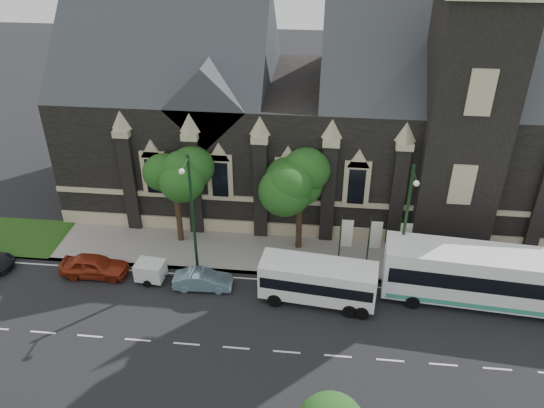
# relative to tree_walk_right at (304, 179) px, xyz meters

# --- Properties ---
(ground) EXTENTS (160.00, 160.00, 0.00)m
(ground) POSITION_rel_tree_walk_right_xyz_m (-3.21, -10.71, -5.82)
(ground) COLOR black
(ground) RESTS_ON ground
(sidewalk) EXTENTS (80.00, 5.00, 0.15)m
(sidewalk) POSITION_rel_tree_walk_right_xyz_m (-3.21, -1.21, -5.74)
(sidewalk) COLOR gray
(sidewalk) RESTS_ON ground
(museum) EXTENTS (40.00, 17.70, 29.90)m
(museum) POSITION_rel_tree_walk_right_xyz_m (1.90, 8.07, 2.35)
(museum) COLOR black
(museum) RESTS_ON ground
(tree_walk_right) EXTENTS (4.08, 4.08, 7.80)m
(tree_walk_right) POSITION_rel_tree_walk_right_xyz_m (0.00, 0.00, 0.00)
(tree_walk_right) COLOR black
(tree_walk_right) RESTS_ON ground
(tree_walk_left) EXTENTS (3.91, 3.91, 7.64)m
(tree_walk_left) POSITION_rel_tree_walk_right_xyz_m (-9.01, -0.01, -0.08)
(tree_walk_left) COLOR black
(tree_walk_left) RESTS_ON ground
(street_lamp_near) EXTENTS (0.36, 1.88, 9.00)m
(street_lamp_near) POSITION_rel_tree_walk_right_xyz_m (6.79, -3.62, -0.71)
(street_lamp_near) COLOR #163219
(street_lamp_near) RESTS_ON ground
(street_lamp_mid) EXTENTS (0.36, 1.88, 9.00)m
(street_lamp_mid) POSITION_rel_tree_walk_right_xyz_m (-7.21, -3.62, -0.71)
(street_lamp_mid) COLOR #163219
(street_lamp_mid) RESTS_ON ground
(banner_flag_left) EXTENTS (0.90, 0.10, 4.00)m
(banner_flag_left) POSITION_rel_tree_walk_right_xyz_m (3.08, -1.71, -3.43)
(banner_flag_left) COLOR #163219
(banner_flag_left) RESTS_ON ground
(banner_flag_center) EXTENTS (0.90, 0.10, 4.00)m
(banner_flag_center) POSITION_rel_tree_walk_right_xyz_m (5.08, -1.71, -3.43)
(banner_flag_center) COLOR #163219
(banner_flag_center) RESTS_ON ground
(banner_flag_right) EXTENTS (0.90, 0.10, 4.00)m
(banner_flag_right) POSITION_rel_tree_walk_right_xyz_m (7.08, -1.71, -3.43)
(banner_flag_right) COLOR #163219
(banner_flag_right) RESTS_ON ground
(tour_coach) EXTENTS (13.65, 4.01, 3.92)m
(tour_coach) POSITION_rel_tree_walk_right_xyz_m (12.36, -5.01, -3.69)
(tour_coach) COLOR white
(tour_coach) RESTS_ON ground
(shuttle_bus) EXTENTS (7.68, 3.31, 2.88)m
(shuttle_bus) POSITION_rel_tree_walk_right_xyz_m (1.41, -5.90, -4.15)
(shuttle_bus) COLOR white
(shuttle_bus) RESTS_ON ground
(box_trailer) EXTENTS (2.83, 1.67, 1.48)m
(box_trailer) POSITION_rel_tree_walk_right_xyz_m (-10.05, -5.09, -4.98)
(box_trailer) COLOR silver
(box_trailer) RESTS_ON ground
(sedan) EXTENTS (4.04, 1.58, 1.31)m
(sedan) POSITION_rel_tree_walk_right_xyz_m (-6.33, -5.49, -5.16)
(sedan) COLOR #7C9FB3
(sedan) RESTS_ON ground
(car_far_red) EXTENTS (4.68, 1.94, 1.58)m
(car_far_red) POSITION_rel_tree_walk_right_xyz_m (-14.12, -4.94, -5.03)
(car_far_red) COLOR maroon
(car_far_red) RESTS_ON ground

